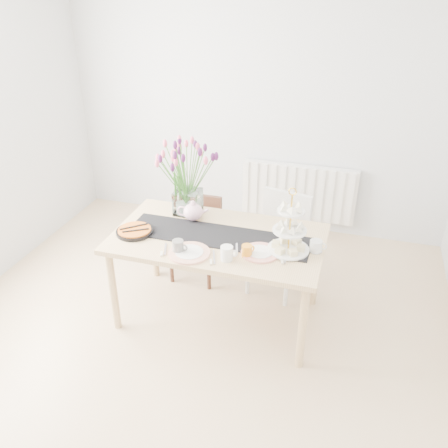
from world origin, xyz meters
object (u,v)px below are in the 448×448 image
(tulip_vase, at_px, (186,167))
(plate_right, at_px, (260,253))
(dining_table, at_px, (218,245))
(teapot, at_px, (193,212))
(mug_orange, at_px, (247,251))
(mug_grey, at_px, (178,247))
(mug_white, at_px, (227,253))
(cake_stand, at_px, (289,236))
(cream_jug, at_px, (316,246))
(chair_brown, at_px, (199,231))
(chair_white, at_px, (281,235))
(tart_tin, at_px, (135,231))
(plate_left, at_px, (189,253))
(radiator, at_px, (298,192))

(tulip_vase, height_order, plate_right, tulip_vase)
(dining_table, distance_m, teapot, 0.36)
(teapot, bearing_deg, mug_orange, -42.78)
(mug_grey, bearing_deg, mug_white, 3.26)
(cake_stand, relative_size, teapot, 1.78)
(cream_jug, bearing_deg, teapot, 166.67)
(teapot, distance_m, mug_white, 0.64)
(dining_table, bearing_deg, teapot, 145.03)
(mug_grey, bearing_deg, chair_brown, 102.12)
(cake_stand, xyz_separation_m, mug_orange, (-0.27, -0.15, -0.08))
(dining_table, height_order, chair_white, chair_white)
(tulip_vase, height_order, mug_orange, tulip_vase)
(chair_white, xyz_separation_m, tulip_vase, (-0.74, -0.27, 0.64))
(cake_stand, distance_m, tart_tin, 1.18)
(chair_brown, height_order, plate_right, plate_right)
(chair_brown, distance_m, plate_right, 1.07)
(cream_jug, height_order, plate_right, cream_jug)
(chair_brown, relative_size, chair_white, 0.86)
(chair_brown, bearing_deg, teapot, -74.83)
(plate_right, bearing_deg, cake_stand, 26.51)
(plate_left, bearing_deg, teapot, 106.80)
(cake_stand, height_order, plate_right, cake_stand)
(plate_left, bearing_deg, cake_stand, 20.03)
(tart_tin, bearing_deg, teapot, 41.62)
(radiator, height_order, cake_stand, cake_stand)
(chair_white, xyz_separation_m, plate_right, (-0.03, -0.72, 0.25))
(dining_table, bearing_deg, chair_brown, 122.45)
(mug_white, bearing_deg, chair_brown, 107.80)
(cream_jug, bearing_deg, chair_white, 118.58)
(radiator, height_order, mug_grey, mug_grey)
(tart_tin, relative_size, mug_orange, 3.23)
(chair_brown, xyz_separation_m, mug_orange, (0.64, -0.78, 0.36))
(tulip_vase, xyz_separation_m, plate_left, (0.23, -0.60, -0.39))
(chair_white, relative_size, mug_white, 8.36)
(tulip_vase, xyz_separation_m, plate_right, (0.72, -0.45, -0.39))
(mug_orange, relative_size, plate_left, 0.29)
(chair_brown, bearing_deg, chair_white, 1.34)
(cake_stand, height_order, mug_orange, cake_stand)
(tart_tin, distance_m, plate_right, 0.99)
(teapot, bearing_deg, mug_white, -55.49)
(cake_stand, bearing_deg, mug_orange, -150.05)
(cake_stand, bearing_deg, mug_grey, -161.79)
(chair_brown, bearing_deg, radiator, 56.33)
(chair_brown, height_order, mug_white, mug_white)
(chair_brown, xyz_separation_m, cake_stand, (0.91, -0.62, 0.45))
(teapot, height_order, mug_grey, teapot)
(radiator, distance_m, cake_stand, 1.75)
(tart_tin, xyz_separation_m, plate_left, (0.51, -0.16, -0.01))
(teapot, height_order, tart_tin, teapot)
(tulip_vase, height_order, teapot, tulip_vase)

